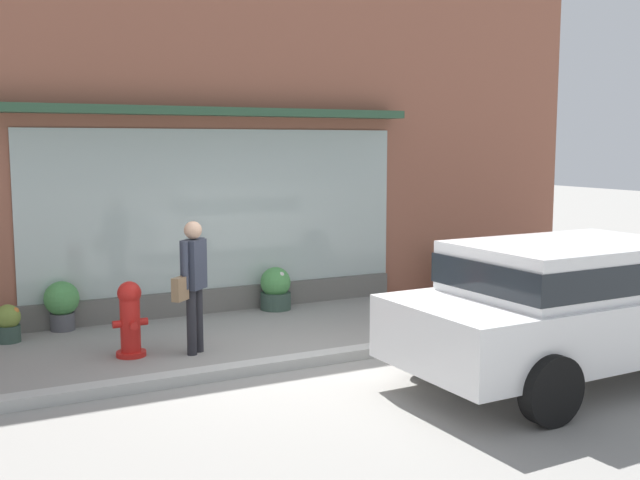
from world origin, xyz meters
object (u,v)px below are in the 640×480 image
object	(u,v)px
parked_car_white	(578,300)
potted_plant_window_left	(276,289)
pedestrian_with_handbag	(193,278)
potted_plant_doorstep	(62,303)
potted_plant_corner_tall	(450,270)
fire_hydrant	(130,318)
potted_plant_trailing_edge	(8,323)

from	to	relation	value
parked_car_white	potted_plant_window_left	size ratio (longest dim) A/B	6.72
pedestrian_with_handbag	potted_plant_window_left	size ratio (longest dim) A/B	2.47
potted_plant_doorstep	potted_plant_corner_tall	size ratio (longest dim) A/B	0.89
fire_hydrant	pedestrian_with_handbag	size ratio (longest dim) A/B	0.56
parked_car_white	potted_plant_window_left	distance (m)	4.96
fire_hydrant	potted_plant_corner_tall	distance (m)	6.00
pedestrian_with_handbag	potted_plant_doorstep	size ratio (longest dim) A/B	2.39
pedestrian_with_handbag	parked_car_white	world-z (taller)	pedestrian_with_handbag
pedestrian_with_handbag	parked_car_white	bearing A→B (deg)	97.77
potted_plant_trailing_edge	potted_plant_corner_tall	bearing A→B (deg)	0.44
fire_hydrant	potted_plant_window_left	size ratio (longest dim) A/B	1.39
potted_plant_trailing_edge	potted_plant_doorstep	bearing A→B (deg)	24.99
fire_hydrant	potted_plant_corner_tall	size ratio (longest dim) A/B	1.19
pedestrian_with_handbag	fire_hydrant	bearing A→B (deg)	-61.09
fire_hydrant	potted_plant_doorstep	size ratio (longest dim) A/B	1.35
potted_plant_corner_tall	potted_plant_window_left	size ratio (longest dim) A/B	1.16
pedestrian_with_handbag	potted_plant_window_left	distance (m)	2.72
potted_plant_doorstep	potted_plant_corner_tall	xyz separation A→B (m)	(6.35, -0.28, 0.01)
potted_plant_window_left	pedestrian_with_handbag	bearing A→B (deg)	-136.13
fire_hydrant	potted_plant_doorstep	xyz separation A→B (m)	(-0.53, 1.72, -0.09)
potted_plant_corner_tall	potted_plant_trailing_edge	size ratio (longest dim) A/B	1.55
pedestrian_with_handbag	parked_car_white	distance (m)	4.44
potted_plant_doorstep	potted_plant_trailing_edge	bearing A→B (deg)	-155.01
parked_car_white	potted_plant_doorstep	world-z (taller)	parked_car_white
parked_car_white	potted_plant_corner_tall	world-z (taller)	parked_car_white
fire_hydrant	pedestrian_with_handbag	distance (m)	0.89
potted_plant_corner_tall	potted_plant_trailing_edge	xyz separation A→B (m)	(-7.08, -0.05, -0.14)
potted_plant_doorstep	potted_plant_window_left	xyz separation A→B (m)	(3.15, -0.14, -0.06)
potted_plant_doorstep	potted_plant_window_left	world-z (taller)	potted_plant_doorstep
parked_car_white	potted_plant_corner_tall	size ratio (longest dim) A/B	5.77
pedestrian_with_handbag	potted_plant_trailing_edge	world-z (taller)	pedestrian_with_handbag
fire_hydrant	potted_plant_window_left	bearing A→B (deg)	31.17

